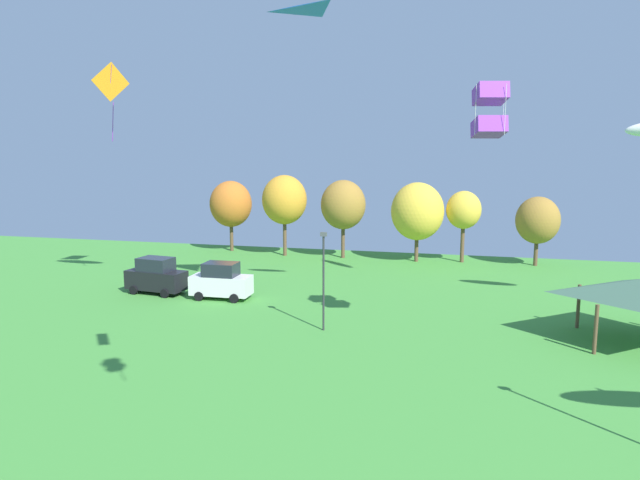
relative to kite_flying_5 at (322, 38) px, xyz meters
The scene contains 12 objects.
kite_flying_5 is the anchor object (origin of this frame).
kite_flying_9 12.12m from the kite_flying_5, 30.81° to the right, with size 1.72×1.82×2.58m.
kite_flying_10 16.27m from the kite_flying_5, behind, with size 1.59×2.27×5.51m.
parked_car_leftmost 20.48m from the kite_flying_5, behind, with size 4.58×2.40×2.65m.
parked_car_second_from_left 17.63m from the kite_flying_5, 166.44° to the left, with size 4.22×2.08×2.58m.
light_post_0 14.15m from the kite_flying_5, 74.96° to the right, with size 0.36×0.20×5.76m.
treeline_tree_0 27.96m from the kite_flying_5, 125.73° to the left, with size 4.33×4.33×7.29m.
treeline_tree_1 23.84m from the kite_flying_5, 113.91° to the left, with size 4.42×4.42×8.00m.
treeline_tree_2 22.80m from the kite_flying_5, 97.70° to the left, with size 4.34×4.34×7.59m.
treeline_tree_3 23.15m from the kite_flying_5, 76.79° to the left, with size 4.91×4.91×7.46m.
treeline_tree_4 24.77m from the kite_flying_5, 66.34° to the left, with size 3.21×3.21×6.69m.
treeline_tree_5 28.00m from the kite_flying_5, 52.42° to the left, with size 3.87×3.87×6.29m.
Camera 1 is at (4.24, 2.00, 10.25)m, focal length 32.00 mm.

